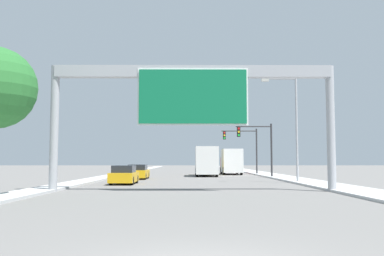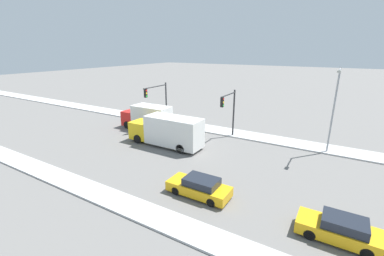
# 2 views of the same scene
# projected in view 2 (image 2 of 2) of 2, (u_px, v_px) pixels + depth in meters

# --- Properties ---
(sidewalk_right) EXTENTS (3.00, 120.00, 0.15)m
(sidewalk_right) POSITION_uv_depth(u_px,v_px,m) (113.00, 112.00, 43.20)
(sidewalk_right) COLOR #B9B9B9
(sidewalk_right) RESTS_ON ground
(car_far_center) EXTENTS (1.79, 4.37, 1.44)m
(car_far_center) POSITION_uv_depth(u_px,v_px,m) (340.00, 229.00, 14.27)
(car_far_center) COLOR gold
(car_far_center) RESTS_ON ground
(car_near_left) EXTENTS (1.86, 4.67, 1.43)m
(car_near_left) POSITION_uv_depth(u_px,v_px,m) (199.00, 187.00, 18.67)
(car_near_left) COLOR gold
(car_near_left) RESTS_ON ground
(truck_box_primary) EXTENTS (2.48, 8.74, 3.37)m
(truck_box_primary) POSITION_uv_depth(u_px,v_px,m) (167.00, 131.00, 27.99)
(truck_box_primary) COLOR yellow
(truck_box_primary) RESTS_ON ground
(truck_box_secondary) EXTENTS (2.44, 7.03, 3.27)m
(truck_box_secondary) POSITION_uv_depth(u_px,v_px,m) (148.00, 118.00, 33.70)
(truck_box_secondary) COLOR red
(truck_box_secondary) RESTS_ON ground
(traffic_light_near_intersection) EXTENTS (3.87, 0.32, 5.72)m
(traffic_light_near_intersection) POSITION_uv_depth(u_px,v_px,m) (230.00, 108.00, 29.46)
(traffic_light_near_intersection) COLOR #2D2D30
(traffic_light_near_intersection) RESTS_ON ground
(traffic_light_mid_block) EXTENTS (4.64, 0.32, 5.93)m
(traffic_light_mid_block) POSITION_uv_depth(u_px,v_px,m) (159.00, 98.00, 34.10)
(traffic_light_mid_block) COLOR #2D2D30
(traffic_light_mid_block) RESTS_ON ground
(street_lamp_right) EXTENTS (2.94, 0.28, 8.70)m
(street_lamp_right) POSITION_uv_depth(u_px,v_px,m) (334.00, 104.00, 24.78)
(street_lamp_right) COLOR #9EA0A5
(street_lamp_right) RESTS_ON ground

